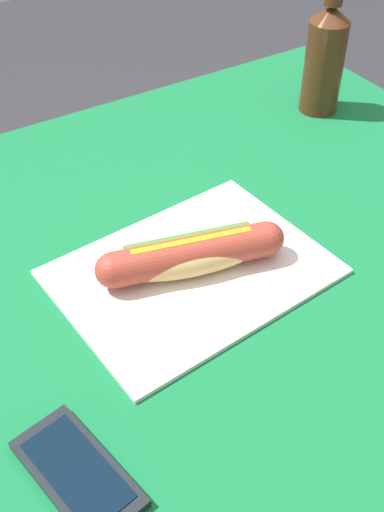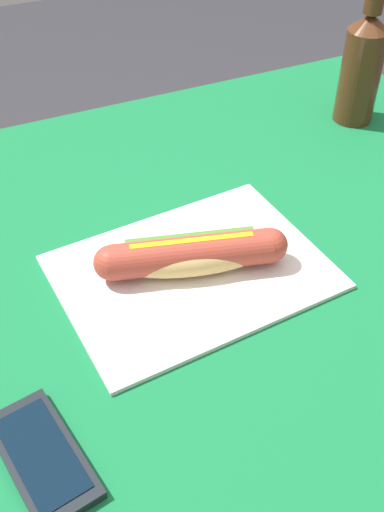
{
  "view_description": "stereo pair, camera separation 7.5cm",
  "coord_description": "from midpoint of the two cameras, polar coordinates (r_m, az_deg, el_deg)",
  "views": [
    {
      "loc": [
        -0.34,
        -0.51,
        1.27
      ],
      "look_at": [
        -0.04,
        -0.04,
        0.76
      ],
      "focal_mm": 43.41,
      "sensor_mm": 36.0,
      "label": 1
    },
    {
      "loc": [
        -0.27,
        -0.54,
        1.27
      ],
      "look_at": [
        -0.04,
        -0.04,
        0.76
      ],
      "focal_mm": 43.41,
      "sensor_mm": 36.0,
      "label": 2
    }
  ],
  "objects": [
    {
      "name": "ground_plane",
      "position": [
        1.41,
        -0.95,
        -22.05
      ],
      "size": [
        6.0,
        6.0,
        0.0
      ],
      "primitive_type": "plane",
      "color": "#2D2D33",
      "rests_on": "ground"
    },
    {
      "name": "dining_table",
      "position": [
        0.91,
        -1.36,
        -5.94
      ],
      "size": [
        1.03,
        0.83,
        0.73
      ],
      "color": "brown",
      "rests_on": "ground"
    },
    {
      "name": "paper_wrapper",
      "position": [
        0.77,
        -2.79,
        -1.61
      ],
      "size": [
        0.34,
        0.27,
        0.01
      ],
      "primitive_type": "cube",
      "rotation": [
        0.0,
        0.0,
        0.08
      ],
      "color": "silver",
      "rests_on": "dining_table"
    },
    {
      "name": "hot_dog",
      "position": [
        0.75,
        -2.88,
        0.02
      ],
      "size": [
        0.23,
        0.1,
        0.05
      ],
      "color": "#DBB26B",
      "rests_on": "paper_wrapper"
    },
    {
      "name": "cell_phone",
      "position": [
        0.62,
        -14.15,
        -19.05
      ],
      "size": [
        0.09,
        0.15,
        0.01
      ],
      "color": "black",
      "rests_on": "dining_table"
    },
    {
      "name": "soda_bottle",
      "position": [
        1.08,
        10.13,
        17.58
      ],
      "size": [
        0.07,
        0.07,
        0.22
      ],
      "color": "#4C2814",
      "rests_on": "dining_table"
    }
  ]
}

